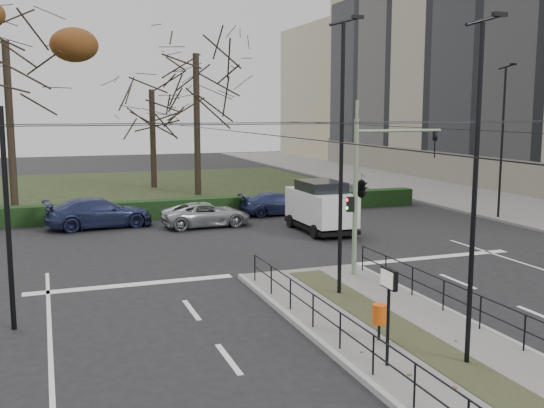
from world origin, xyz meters
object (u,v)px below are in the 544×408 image
(litter_bin, at_px, (379,315))
(bare_tree_near, at_px, (196,64))
(traffic_light, at_px, (364,185))
(white_van, at_px, (321,205))
(parked_car_third, at_px, (99,213))
(parked_car_fourth, at_px, (206,214))
(parked_car_fifth, at_px, (278,204))
(rust_tree, at_px, (5,41))
(streetlamp_sidewalk, at_px, (502,140))
(streetlamp_median_near, at_px, (475,191))
(info_panel, at_px, (389,290))
(streetlamp_median_far, at_px, (342,156))
(bare_tree_center, at_px, (152,97))

(litter_bin, xyz_separation_m, bare_tree_near, (2.24, 29.26, 8.16))
(traffic_light, relative_size, white_van, 1.16)
(parked_car_third, bearing_deg, parked_car_fourth, -112.12)
(parked_car_fifth, bearing_deg, rust_tree, 64.65)
(streetlamp_sidewalk, bearing_deg, rust_tree, 152.64)
(rust_tree, bearing_deg, parked_car_third, -62.17)
(parked_car_fourth, bearing_deg, streetlamp_sidewalk, -104.87)
(parked_car_third, relative_size, parked_car_fourth, 1.17)
(streetlamp_median_near, bearing_deg, streetlamp_sidewalk, 48.96)
(streetlamp_sidewalk, bearing_deg, streetlamp_median_near, -131.04)
(streetlamp_sidewalk, xyz_separation_m, parked_car_third, (-20.64, 4.82, -3.54))
(info_panel, bearing_deg, streetlamp_median_far, 74.75)
(parked_car_third, height_order, parked_car_fourth, parked_car_third)
(traffic_light, height_order, streetlamp_sidewalk, streetlamp_sidewalk)
(white_van, distance_m, bare_tree_center, 21.35)
(bare_tree_near, bearing_deg, litter_bin, -94.37)
(litter_bin, distance_m, rust_tree, 30.21)
(parked_car_fourth, height_order, bare_tree_center, bare_tree_center)
(streetlamp_median_near, bearing_deg, bare_tree_near, 88.10)
(info_panel, bearing_deg, rust_tree, 107.16)
(streetlamp_median_far, relative_size, rust_tree, 0.67)
(litter_bin, xyz_separation_m, streetlamp_median_near, (1.20, -1.97, 3.32))
(litter_bin, bearing_deg, info_panel, -113.00)
(white_van, distance_m, rust_tree, 21.05)
(streetlamp_median_near, height_order, rust_tree, rust_tree)
(parked_car_fourth, bearing_deg, white_van, -126.21)
(info_panel, xyz_separation_m, parked_car_fourth, (0.56, 19.15, -1.29))
(rust_tree, xyz_separation_m, bare_tree_center, (9.55, 7.25, -3.00))
(streetlamp_sidewalk, height_order, white_van, streetlamp_sidewalk)
(info_panel, relative_size, bare_tree_near, 0.18)
(streetlamp_median_near, relative_size, bare_tree_near, 0.62)
(streetlamp_sidewalk, distance_m, bare_tree_near, 20.44)
(bare_tree_near, bearing_deg, info_panel, -95.33)
(streetlamp_median_near, bearing_deg, bare_tree_center, 91.80)
(white_van, height_order, bare_tree_near, bare_tree_near)
(streetlamp_median_near, height_order, streetlamp_median_far, streetlamp_median_far)
(litter_bin, distance_m, parked_car_third, 19.86)
(streetlamp_median_far, xyz_separation_m, streetlamp_sidewalk, (14.50, 10.24, -0.19))
(rust_tree, xyz_separation_m, parked_car_fifth, (14.15, -7.36, -9.23))
(streetlamp_median_near, xyz_separation_m, rust_tree, (-10.70, 29.18, 5.74))
(rust_tree, height_order, bare_tree_near, rust_tree)
(rust_tree, bearing_deg, traffic_light, -60.10)
(traffic_light, distance_m, streetlamp_median_far, 2.89)
(info_panel, relative_size, streetlamp_median_far, 0.26)
(parked_car_fifth, bearing_deg, streetlamp_sidewalk, -115.04)
(parked_car_fourth, bearing_deg, rust_tree, 41.90)
(streetlamp_sidewalk, xyz_separation_m, rust_tree, (-24.89, 12.88, 5.56))
(traffic_light, xyz_separation_m, rust_tree, (-12.19, 21.19, 6.55))
(litter_bin, bearing_deg, white_van, 71.40)
(litter_bin, bearing_deg, bare_tree_center, 89.90)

